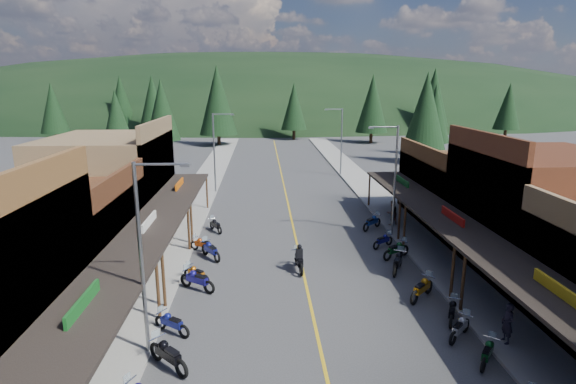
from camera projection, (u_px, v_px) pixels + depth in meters
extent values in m
plane|color=#38383A|center=(306.00, 285.00, 24.72)|extent=(220.00, 220.00, 0.00)
cube|color=gold|center=(286.00, 196.00, 44.13)|extent=(0.15, 90.00, 0.01)
cube|color=gray|center=(197.00, 197.00, 43.62)|extent=(3.40, 94.00, 0.15)
cube|color=gray|center=(374.00, 195.00, 44.60)|extent=(3.40, 94.00, 0.15)
cube|color=brown|center=(38.00, 283.00, 15.52)|extent=(0.30, 10.20, 8.20)
cube|color=black|center=(84.00, 311.00, 15.86)|extent=(3.20, 10.20, 0.18)
cylinder|color=#472D19|center=(158.00, 291.00, 20.67)|extent=(0.16, 0.16, 3.00)
cube|color=#14591E|center=(83.00, 306.00, 15.81)|extent=(0.12, 3.00, 0.70)
cube|color=#3F2111|center=(54.00, 237.00, 24.99)|extent=(8.00, 9.00, 5.00)
cube|color=#3F2111|center=(123.00, 226.00, 25.07)|extent=(0.30, 9.00, 6.20)
cube|color=black|center=(149.00, 227.00, 25.18)|extent=(3.20, 9.00, 0.18)
cylinder|color=#472D19|center=(164.00, 280.00, 21.83)|extent=(0.16, 0.16, 3.00)
cylinder|color=#472D19|center=(189.00, 230.00, 29.40)|extent=(0.16, 0.16, 3.00)
cube|color=silver|center=(149.00, 223.00, 25.13)|extent=(0.12, 3.00, 0.70)
cube|color=brown|center=(109.00, 183.00, 34.07)|extent=(8.00, 10.20, 7.00)
cube|color=brown|center=(160.00, 174.00, 34.15)|extent=(0.30, 10.20, 8.20)
cube|color=black|center=(180.00, 188.00, 34.49)|extent=(3.20, 10.20, 0.18)
cylinder|color=#472D19|center=(192.00, 224.00, 30.56)|extent=(0.16, 0.16, 3.00)
cylinder|color=#472D19|center=(207.00, 193.00, 39.29)|extent=(0.16, 0.16, 3.00)
cube|color=#CC590C|center=(180.00, 185.00, 34.44)|extent=(0.12, 3.00, 0.70)
cube|color=black|center=(558.00, 298.00, 16.84)|extent=(3.20, 10.20, 0.18)
cylinder|color=#472D19|center=(463.00, 284.00, 21.48)|extent=(0.16, 0.16, 3.00)
cube|color=gold|center=(559.00, 293.00, 16.79)|extent=(0.12, 3.00, 0.70)
cube|color=#562B19|center=(541.00, 212.00, 26.34)|extent=(8.00, 9.00, 7.00)
cube|color=#562B19|center=(478.00, 203.00, 25.98)|extent=(0.30, 9.00, 8.20)
cube|color=black|center=(452.00, 221.00, 26.16)|extent=(3.20, 9.00, 0.18)
cylinder|color=#472D19|center=(453.00, 273.00, 22.64)|extent=(0.16, 0.16, 3.00)
cylinder|color=#472D19|center=(405.00, 226.00, 30.21)|extent=(0.16, 0.16, 3.00)
cube|color=#B2140F|center=(452.00, 218.00, 26.11)|extent=(0.12, 3.00, 0.70)
cube|color=#4C2D16|center=(467.00, 190.00, 35.89)|extent=(8.00, 10.20, 5.00)
cube|color=#4C2D16|center=(420.00, 184.00, 35.53)|extent=(0.30, 10.20, 6.20)
cube|color=black|center=(402.00, 185.00, 35.47)|extent=(3.20, 10.20, 0.18)
cylinder|color=#472D19|center=(399.00, 220.00, 31.37)|extent=(0.16, 0.16, 3.00)
cylinder|color=#472D19|center=(369.00, 191.00, 40.10)|extent=(0.16, 0.16, 3.00)
cube|color=#14591E|center=(402.00, 183.00, 35.42)|extent=(0.12, 3.00, 0.70)
cylinder|color=gray|center=(142.00, 263.00, 17.56)|extent=(0.16, 0.16, 8.00)
cylinder|color=gray|center=(161.00, 164.00, 16.70)|extent=(2.00, 0.10, 0.10)
cube|color=gray|center=(185.00, 165.00, 16.76)|extent=(0.35, 0.18, 0.12)
cylinder|color=gray|center=(214.00, 154.00, 44.73)|extent=(0.16, 0.16, 8.00)
cylinder|color=gray|center=(223.00, 114.00, 43.86)|extent=(2.00, 0.10, 0.10)
cube|color=gray|center=(232.00, 115.00, 43.92)|extent=(0.35, 0.18, 0.12)
cylinder|color=gray|center=(395.00, 182.00, 31.94)|extent=(0.16, 0.16, 8.00)
cylinder|color=gray|center=(384.00, 127.00, 30.97)|extent=(2.00, 0.10, 0.10)
cube|color=gray|center=(371.00, 128.00, 30.93)|extent=(0.35, 0.18, 0.12)
cylinder|color=gray|center=(341.00, 142.00, 53.29)|extent=(0.16, 0.16, 8.00)
cylinder|color=gray|center=(334.00, 109.00, 52.31)|extent=(2.00, 0.10, 0.10)
cube|color=gray|center=(326.00, 110.00, 52.27)|extent=(0.35, 0.18, 0.12)
ellipsoid|color=black|center=(268.00, 115.00, 155.70)|extent=(310.00, 140.00, 60.00)
cylinder|color=black|center=(57.00, 138.00, 82.39)|extent=(0.60, 0.60, 2.00)
cone|color=black|center=(53.00, 108.00, 81.09)|extent=(5.04, 5.04, 9.00)
cylinder|color=black|center=(155.00, 133.00, 91.05)|extent=(0.60, 0.60, 2.00)
cone|color=black|center=(153.00, 102.00, 89.58)|extent=(5.88, 5.88, 10.50)
cylinder|color=black|center=(219.00, 140.00, 80.20)|extent=(0.60, 0.60, 2.00)
cone|color=black|center=(218.00, 100.00, 78.55)|extent=(6.72, 6.72, 12.00)
cylinder|color=black|center=(294.00, 134.00, 88.75)|extent=(0.60, 0.60, 2.00)
cone|color=black|center=(294.00, 106.00, 87.45)|extent=(5.04, 5.04, 9.00)
cylinder|color=black|center=(371.00, 137.00, 83.71)|extent=(0.60, 0.60, 2.00)
cone|color=black|center=(372.00, 103.00, 82.24)|extent=(5.88, 5.88, 10.50)
cylinder|color=black|center=(431.00, 130.00, 96.26)|extent=(0.60, 0.60, 2.00)
cone|color=black|center=(434.00, 97.00, 94.61)|extent=(6.72, 6.72, 12.00)
cylinder|color=black|center=(505.00, 134.00, 89.17)|extent=(0.60, 0.60, 2.00)
cone|color=black|center=(508.00, 106.00, 87.88)|extent=(5.04, 5.04, 9.00)
cylinder|color=black|center=(124.00, 130.00, 96.42)|extent=(0.60, 0.60, 2.00)
cone|color=black|center=(121.00, 101.00, 94.95)|extent=(5.88, 5.88, 10.50)
cylinder|color=black|center=(120.00, 156.00, 62.06)|extent=(0.60, 0.60, 2.00)
cone|color=black|center=(117.00, 120.00, 60.88)|extent=(4.48, 4.48, 8.00)
cylinder|color=black|center=(432.00, 149.00, 69.50)|extent=(0.60, 0.60, 2.00)
cone|color=black|center=(435.00, 113.00, 68.23)|extent=(4.93, 4.93, 8.80)
cylinder|color=black|center=(164.00, 146.00, 71.98)|extent=(0.60, 0.60, 2.00)
cone|color=black|center=(162.00, 110.00, 70.62)|extent=(5.38, 5.38, 9.60)
cylinder|color=black|center=(423.00, 156.00, 62.48)|extent=(0.60, 0.60, 2.00)
cone|color=black|center=(426.00, 111.00, 61.02)|extent=(5.82, 5.82, 10.40)
imported|color=black|center=(507.00, 323.00, 18.83)|extent=(0.46, 0.67, 1.78)
imported|color=brown|center=(392.00, 213.00, 34.63)|extent=(1.07, 0.85, 1.92)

